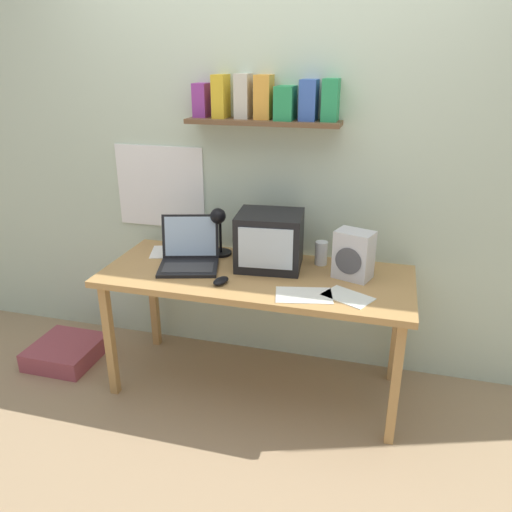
{
  "coord_description": "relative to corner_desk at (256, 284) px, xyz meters",
  "views": [
    {
      "loc": [
        0.64,
        -2.36,
        1.8
      ],
      "look_at": [
        0.0,
        0.0,
        0.82
      ],
      "focal_mm": 35.0,
      "sensor_mm": 36.0,
      "label": 1
    }
  ],
  "objects": [
    {
      "name": "ground_plane",
      "position": [
        0.0,
        0.0,
        -0.66
      ],
      "size": [
        12.0,
        12.0,
        0.0
      ],
      "primitive_type": "plane",
      "color": "#A08461"
    },
    {
      "name": "computer_mouse",
      "position": [
        -0.14,
        -0.17,
        0.08
      ],
      "size": [
        0.09,
        0.12,
        0.03
      ],
      "rotation": [
        0.0,
        0.0,
        -0.29
      ],
      "color": "black",
      "rests_on": "corner_desk"
    },
    {
      "name": "laptop",
      "position": [
        -0.39,
        0.02,
        0.13
      ],
      "size": [
        0.39,
        0.38,
        0.26
      ],
      "rotation": [
        0.0,
        0.0,
        0.28
      ],
      "color": "black",
      "rests_on": "corner_desk"
    },
    {
      "name": "floor_cushion",
      "position": [
        -1.24,
        -0.06,
        -0.6
      ],
      "size": [
        0.4,
        0.4,
        0.12
      ],
      "color": "#9C454F",
      "rests_on": "ground_plane"
    },
    {
      "name": "juice_glass",
      "position": [
        0.32,
        0.22,
        0.12
      ],
      "size": [
        0.07,
        0.07,
        0.13
      ],
      "color": "white",
      "rests_on": "corner_desk"
    },
    {
      "name": "crt_monitor",
      "position": [
        0.05,
        0.11,
        0.21
      ],
      "size": [
        0.37,
        0.33,
        0.3
      ],
      "rotation": [
        0.0,
        0.0,
        0.09
      ],
      "color": "black",
      "rests_on": "corner_desk"
    },
    {
      "name": "open_notebook",
      "position": [
        0.3,
        -0.2,
        0.06
      ],
      "size": [
        0.3,
        0.23,
        0.0
      ],
      "rotation": [
        0.0,
        0.0,
        0.21
      ],
      "color": "silver",
      "rests_on": "corner_desk"
    },
    {
      "name": "loose_paper_near_laptop",
      "position": [
        0.5,
        -0.16,
        0.06
      ],
      "size": [
        0.27,
        0.24,
        0.0
      ],
      "rotation": [
        0.0,
        0.0,
        -0.48
      ],
      "color": "silver",
      "rests_on": "corner_desk"
    },
    {
      "name": "corner_desk",
      "position": [
        0.0,
        0.0,
        0.0
      ],
      "size": [
        1.66,
        0.67,
        0.72
      ],
      "color": "#B6874C",
      "rests_on": "ground_plane"
    },
    {
      "name": "space_heater",
      "position": [
        0.5,
        0.08,
        0.19
      ],
      "size": [
        0.22,
        0.18,
        0.26
      ],
      "rotation": [
        0.0,
        0.0,
        -0.33
      ],
      "color": "silver",
      "rests_on": "corner_desk"
    },
    {
      "name": "back_wall",
      "position": [
        -0.0,
        0.42,
        0.65
      ],
      "size": [
        5.6,
        0.24,
        2.6
      ],
      "color": "beige",
      "rests_on": "ground_plane"
    },
    {
      "name": "desk_lamp",
      "position": [
        -0.27,
        0.18,
        0.25
      ],
      "size": [
        0.13,
        0.16,
        0.3
      ],
      "rotation": [
        0.0,
        0.0,
        0.15
      ],
      "color": "black",
      "rests_on": "corner_desk"
    },
    {
      "name": "printed_handout",
      "position": [
        -0.58,
        0.17,
        0.06
      ],
      "size": [
        0.26,
        0.26,
        0.0
      ],
      "rotation": [
        0.0,
        0.0,
        0.3
      ],
      "color": "white",
      "rests_on": "corner_desk"
    }
  ]
}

